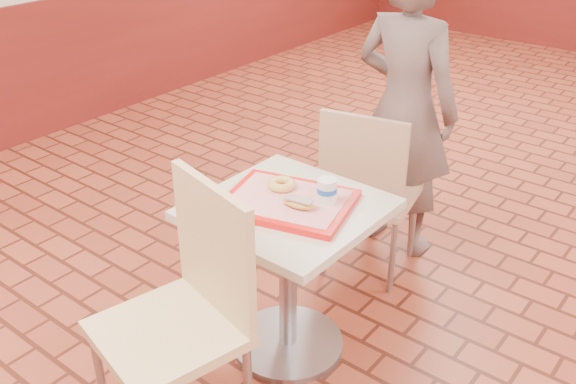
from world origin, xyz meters
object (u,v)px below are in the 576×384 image
Objects in this scene: chair_main_back at (368,186)px; long_john_donut at (298,203)px; chair_main_front at (187,305)px; customer at (405,109)px; serving_tray at (288,202)px; ring_donut at (282,184)px; paper_cup at (327,191)px; main_table at (288,255)px.

long_john_donut is at bearing 86.66° from chair_main_back.
chair_main_front is 0.63× the size of customer.
long_john_donut reaches higher than serving_tray.
chair_main_back reaches higher than ring_donut.
main_table is at bearing -151.37° from paper_cup.
main_table is at bearing -35.38° from ring_donut.
chair_main_back is at bearing 99.26° from long_john_donut.
serving_tray is (0.00, 0.00, 0.25)m from main_table.
customer reaches higher than serving_tray.
customer is 1.10m from long_john_donut.
paper_cup is (0.21, 0.02, 0.03)m from ring_donut.
serving_tray is at bearing -35.38° from ring_donut.
serving_tray is at bearing 0.00° from main_table.
customer reaches higher than chair_main_back.
long_john_donut is (0.12, -0.72, 0.26)m from chair_main_back.
long_john_donut is at bearing -120.44° from paper_cup.
chair_main_front is at bearing -84.61° from ring_donut.
chair_main_back is 9.37× the size of paper_cup.
ring_donut is at bearing 74.40° from chair_main_back.
long_john_donut is (0.15, -1.09, -0.02)m from customer.
paper_cup reaches higher than serving_tray.
serving_tray is 0.17m from paper_cup.
customer is 1.07m from serving_tray.
chair_main_front is at bearing 78.50° from chair_main_back.
customer is (-0.05, 1.61, 0.24)m from chair_main_front.
main_table is 1.11m from customer.
long_john_donut is at bearing -29.18° from ring_donut.
chair_main_back is at bearing 93.57° from serving_tray.
chair_main_front is 1.63m from customer.
chair_main_back is 0.70m from paper_cup.
chair_main_front is 2.04× the size of serving_tray.
serving_tray is (0.07, -1.06, -0.06)m from customer.
chair_main_back is (-0.04, 0.69, 0.02)m from main_table.
ring_donut is at bearing -174.73° from paper_cup.
long_john_donut is at bearing 93.45° from chair_main_front.
main_table is at bearing 80.97° from chair_main_back.
chair_main_back is 0.69m from ring_donut.
customer reaches higher than ring_donut.
customer is 3.24× the size of serving_tray.
chair_main_back reaches higher than long_john_donut.
main_table is 1.47× the size of serving_tray.
chair_main_back is 1.87× the size of serving_tray.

